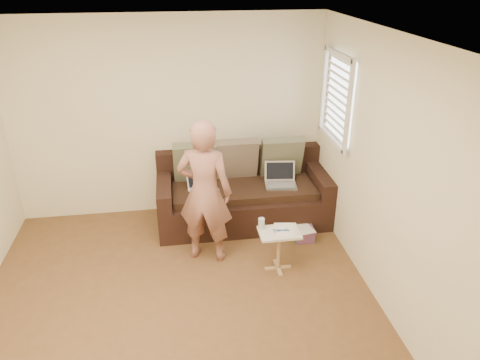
{
  "coord_description": "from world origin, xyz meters",
  "views": [
    {
      "loc": [
        0.06,
        -3.4,
        3.13
      ],
      "look_at": [
        0.8,
        1.4,
        0.78
      ],
      "focal_mm": 33.93,
      "sensor_mm": 36.0,
      "label": 1
    }
  ],
  "objects_px": {
    "striped_box": "(303,234)",
    "sofa": "(243,192)",
    "side_table": "(279,250)",
    "laptop_silver": "(281,186)",
    "laptop_white": "(204,190)",
    "drinking_glass": "(261,223)",
    "person": "(205,192)"
  },
  "relations": [
    {
      "from": "side_table",
      "to": "drinking_glass",
      "type": "bearing_deg",
      "value": 150.29
    },
    {
      "from": "sofa",
      "to": "drinking_glass",
      "type": "xyz_separation_m",
      "value": [
        0.04,
        -1.01,
        0.12
      ]
    },
    {
      "from": "laptop_white",
      "to": "striped_box",
      "type": "bearing_deg",
      "value": -51.87
    },
    {
      "from": "drinking_glass",
      "to": "side_table",
      "type": "bearing_deg",
      "value": -29.71
    },
    {
      "from": "person",
      "to": "drinking_glass",
      "type": "xyz_separation_m",
      "value": [
        0.59,
        -0.26,
        -0.29
      ]
    },
    {
      "from": "person",
      "to": "striped_box",
      "type": "height_order",
      "value": "person"
    },
    {
      "from": "striped_box",
      "to": "sofa",
      "type": "bearing_deg",
      "value": 139.25
    },
    {
      "from": "laptop_silver",
      "to": "striped_box",
      "type": "xyz_separation_m",
      "value": [
        0.19,
        -0.47,
        -0.44
      ]
    },
    {
      "from": "sofa",
      "to": "striped_box",
      "type": "bearing_deg",
      "value": -40.75
    },
    {
      "from": "laptop_white",
      "to": "sofa",
      "type": "bearing_deg",
      "value": -20.96
    },
    {
      "from": "striped_box",
      "to": "side_table",
      "type": "bearing_deg",
      "value": -129.72
    },
    {
      "from": "sofa",
      "to": "person",
      "type": "distance_m",
      "value": 1.02
    },
    {
      "from": "drinking_glass",
      "to": "striped_box",
      "type": "height_order",
      "value": "drinking_glass"
    },
    {
      "from": "sofa",
      "to": "laptop_white",
      "type": "relative_size",
      "value": 6.69
    },
    {
      "from": "side_table",
      "to": "striped_box",
      "type": "distance_m",
      "value": 0.72
    },
    {
      "from": "laptop_white",
      "to": "person",
      "type": "relative_size",
      "value": 0.2
    },
    {
      "from": "sofa",
      "to": "laptop_white",
      "type": "height_order",
      "value": "sofa"
    },
    {
      "from": "sofa",
      "to": "laptop_white",
      "type": "bearing_deg",
      "value": -172.03
    },
    {
      "from": "sofa",
      "to": "striped_box",
      "type": "relative_size",
      "value": 8.7
    },
    {
      "from": "laptop_white",
      "to": "side_table",
      "type": "height_order",
      "value": "laptop_white"
    },
    {
      "from": "laptop_white",
      "to": "striped_box",
      "type": "height_order",
      "value": "laptop_white"
    },
    {
      "from": "sofa",
      "to": "drinking_glass",
      "type": "distance_m",
      "value": 1.02
    },
    {
      "from": "sofa",
      "to": "person",
      "type": "xyz_separation_m",
      "value": [
        -0.55,
        -0.75,
        0.42
      ]
    },
    {
      "from": "drinking_glass",
      "to": "sofa",
      "type": "bearing_deg",
      "value": 92.19
    },
    {
      "from": "person",
      "to": "striped_box",
      "type": "relative_size",
      "value": 6.66
    },
    {
      "from": "laptop_silver",
      "to": "laptop_white",
      "type": "xyz_separation_m",
      "value": [
        -0.99,
        0.03,
        0.0
      ]
    },
    {
      "from": "sofa",
      "to": "person",
      "type": "height_order",
      "value": "person"
    },
    {
      "from": "sofa",
      "to": "side_table",
      "type": "distance_m",
      "value": 1.15
    },
    {
      "from": "side_table",
      "to": "striped_box",
      "type": "relative_size",
      "value": 1.93
    },
    {
      "from": "person",
      "to": "laptop_white",
      "type": "bearing_deg",
      "value": -74.15
    },
    {
      "from": "laptop_white",
      "to": "striped_box",
      "type": "xyz_separation_m",
      "value": [
        1.19,
        -0.5,
        -0.44
      ]
    },
    {
      "from": "drinking_glass",
      "to": "person",
      "type": "bearing_deg",
      "value": 156.18
    }
  ]
}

